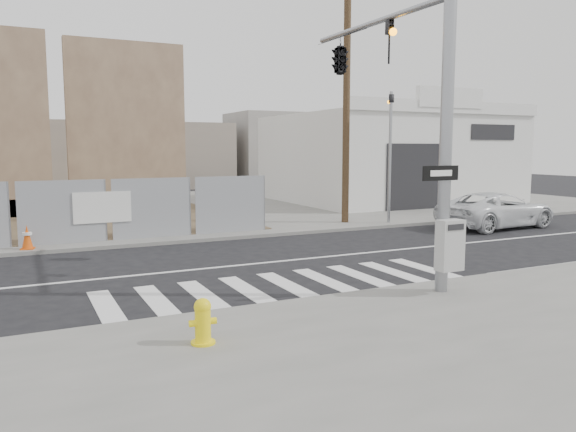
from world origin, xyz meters
name	(u,v)px	position (x,y,z in m)	size (l,w,h in m)	color
ground	(247,265)	(0.00, 0.00, 0.00)	(100.00, 100.00, 0.00)	black
sidewalk_far	(141,210)	(0.00, 14.00, 0.06)	(50.00, 20.00, 0.12)	slate
signal_pole	(370,80)	(2.49, -2.05, 4.78)	(0.96, 5.87, 7.00)	gray
far_signal_pole	(390,139)	(8.00, 4.60, 3.48)	(0.16, 0.20, 5.60)	gray
concrete_wall_right	(128,142)	(-0.50, 14.08, 3.38)	(5.50, 1.30, 8.00)	brown
auto_shop	(388,158)	(14.00, 12.97, 2.54)	(12.00, 10.20, 5.95)	silver
utility_pole_right	(347,95)	(6.50, 5.50, 5.20)	(1.60, 0.28, 10.00)	#4D3924
fire_hydrant	(203,321)	(-3.00, -5.69, 0.47)	(0.45, 0.43, 0.72)	yellow
suv	(497,210)	(11.49, 2.28, 0.70)	(2.31, 5.01, 1.39)	silver
traffic_cone_c	(27,237)	(-5.25, 4.45, 0.47)	(0.44, 0.44, 0.72)	#D54B0B
traffic_cone_d	(121,228)	(-2.41, 5.21, 0.46)	(0.44, 0.44, 0.70)	#FF500D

